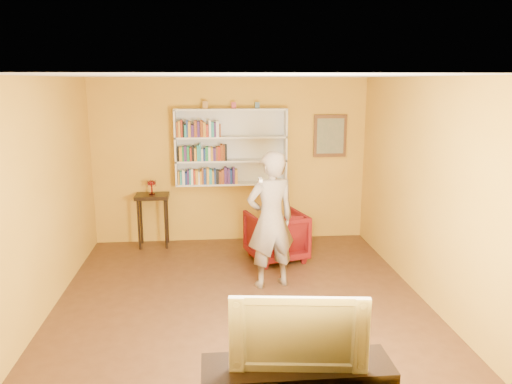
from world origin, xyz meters
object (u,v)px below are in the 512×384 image
person (271,220)px  armchair (276,236)px  bookshelf (231,147)px  television (298,328)px  ruby_lustre (152,184)px  console_table (152,203)px

person → armchair: bearing=-118.2°
bookshelf → television: bearing=-86.5°
armchair → television: (-0.34, -3.70, 0.45)m
ruby_lustre → armchair: bearing=-22.8°
ruby_lustre → person: (1.70, -1.77, -0.13)m
console_table → television: television is taller
console_table → armchair: console_table is taller
console_table → television: bearing=-70.8°
console_table → armchair: (1.90, -0.80, -0.35)m
console_table → television: (1.56, -4.50, 0.11)m
bookshelf → ruby_lustre: 1.41m
bookshelf → console_table: bookshelf is taller
television → armchair: bearing=91.7°
person → television: 2.73m
person → television: size_ratio=1.74×
console_table → ruby_lustre: ruby_lustre is taller
ruby_lustre → armchair: 2.17m
console_table → ruby_lustre: size_ratio=3.74×
bookshelf → person: 2.10m
console_table → armchair: bearing=-22.8°
bookshelf → television: size_ratio=1.74×
television → console_table: bearing=116.0°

